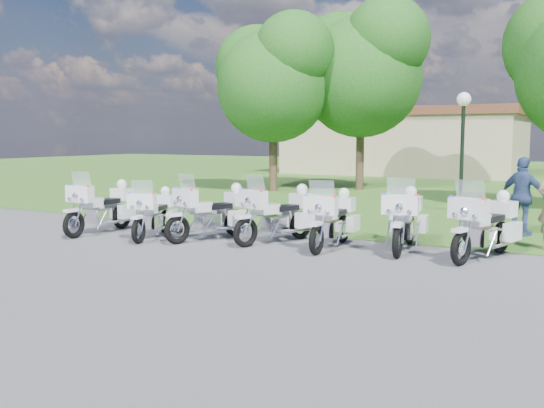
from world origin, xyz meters
The scene contains 14 objects.
ground centered at (0.00, 0.00, 0.00)m, with size 100.00×100.00×0.00m, color #535358.
grass_lawn centered at (0.00, 27.00, 0.00)m, with size 100.00×48.00×0.01m, color #37621F.
motorcycle_0 centered at (-5.53, 0.90, 0.66)m, with size 0.80×2.35×1.58m.
motorcycle_1 centered at (-3.89, 0.95, 0.60)m, with size 1.07×2.07×1.43m.
motorcycle_2 centered at (-2.54, 1.40, 0.66)m, with size 1.24×2.26×1.58m.
motorcycle_3 centered at (-0.99, 1.82, 0.66)m, with size 1.26×2.27×1.58m.
motorcycle_4 centered at (0.35, 1.81, 0.64)m, with size 0.81×2.27×1.52m.
motorcycle_5 centered at (1.80, 2.32, 0.67)m, with size 0.99×2.37×1.59m.
motorcycle_6 centered at (3.45, 2.22, 0.67)m, with size 1.19×2.33×1.60m.
lamp_post centered at (1.45, 9.43, 2.88)m, with size 0.44×0.44×3.77m.
tree_0 centered at (-7.34, 12.96, 5.01)m, with size 5.68×4.84×7.57m.
tree_1 centered at (-4.31, 15.50, 5.50)m, with size 6.24×5.32×8.32m.
building_west centered at (-6.00, 28.00, 2.07)m, with size 14.56×8.32×4.10m.
bystander_c centered at (3.74, 5.46, 0.96)m, with size 1.12×0.47×1.92m, color #33497C.
Camera 1 is at (5.53, -10.20, 2.43)m, focal length 40.00 mm.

